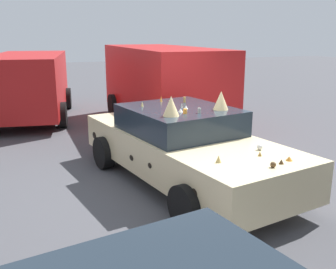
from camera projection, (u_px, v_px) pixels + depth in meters
name	position (u px, v px, depth m)	size (l,w,h in m)	color
ground_plane	(184.00, 182.00, 6.93)	(60.00, 60.00, 0.00)	#47474C
art_car_decorated	(183.00, 145.00, 6.78)	(4.86, 2.62, 1.63)	beige
parked_van_behind_right	(29.00, 83.00, 11.77)	(5.10, 2.86, 1.95)	#B21919
parked_van_near_left	(162.00, 82.00, 10.84)	(5.36, 2.31, 2.19)	#B21919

